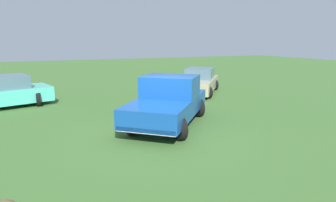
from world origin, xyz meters
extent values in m
plane|color=#3D662D|center=(0.00, 0.00, 0.00)|extent=(80.00, 80.00, 0.00)
cylinder|color=black|center=(-0.91, -0.31, 0.38)|extent=(0.76, 0.22, 0.76)
cylinder|color=black|center=(0.19, 0.95, 0.38)|extent=(0.76, 0.22, 0.76)
cylinder|color=black|center=(1.33, -2.27, 0.38)|extent=(0.76, 0.22, 0.76)
cylinder|color=black|center=(2.43, -1.02, 0.38)|extent=(0.76, 0.22, 0.76)
cube|color=#144799|center=(-0.29, 0.26, 0.72)|extent=(2.70, 2.71, 0.64)
cube|color=#144799|center=(0.97, -0.85, 1.10)|extent=(2.42, 2.46, 1.40)
cube|color=slate|center=(0.97, -0.85, 1.54)|extent=(2.14, 2.19, 0.48)
cube|color=#144799|center=(1.67, -1.46, 0.70)|extent=(2.98, 2.95, 0.60)
cube|color=silver|center=(-0.94, 0.83, 0.46)|extent=(1.33, 1.50, 0.16)
cylinder|color=black|center=(6.10, 3.70, 0.34)|extent=(0.68, 0.20, 0.68)
cylinder|color=black|center=(7.61, 4.12, 0.34)|extent=(0.68, 0.20, 0.68)
cube|color=#4CC6B2|center=(6.48, 5.26, 0.55)|extent=(2.89, 4.59, 0.68)
cube|color=slate|center=(6.54, 5.06, 1.19)|extent=(2.04, 2.23, 0.60)
cylinder|color=black|center=(4.37, -4.66, 0.34)|extent=(0.67, 0.20, 0.67)
cylinder|color=black|center=(5.32, -3.54, 0.34)|extent=(0.67, 0.20, 0.67)
cylinder|color=black|center=(6.49, -6.45, 0.34)|extent=(0.67, 0.20, 0.67)
cylinder|color=black|center=(7.44, -5.34, 0.34)|extent=(0.67, 0.20, 0.67)
cube|color=tan|center=(5.90, -5.00, 0.54)|extent=(4.33, 4.03, 0.68)
cube|color=slate|center=(6.07, -5.13, 1.18)|extent=(2.39, 2.35, 0.60)
camera|label=1|loc=(-8.53, 3.52, 3.06)|focal=30.43mm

